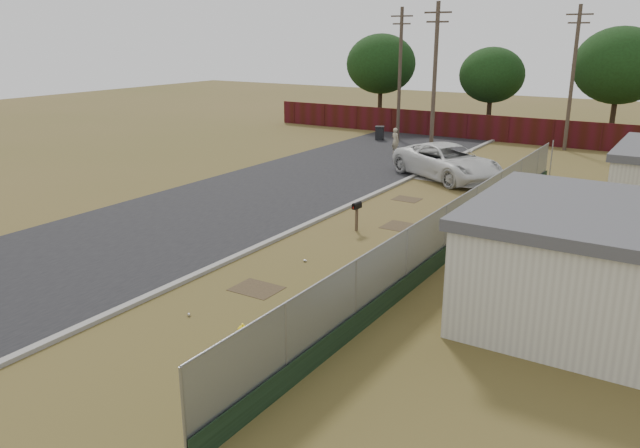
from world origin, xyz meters
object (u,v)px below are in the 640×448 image
Objects in this scene: mailbox at (357,208)px; pedestrian at (395,141)px; trash_bin at (380,133)px; fire_hydrant at (243,343)px; pickup_truck at (448,162)px.

mailbox is 0.71× the size of pedestrian.
trash_bin is at bearing 114.61° from mailbox.
pedestrian is 5.30m from trash_bin.
pickup_truck is at bearing 98.16° from fire_hydrant.
mailbox is 21.63m from trash_bin.
mailbox reaches higher than fire_hydrant.
mailbox is at bearing -65.39° from trash_bin.
mailbox is 0.18× the size of pickup_truck.
fire_hydrant is at bearing 129.01° from pedestrian.
trash_bin reaches higher than fire_hydrant.
pickup_truck is (-2.94, 20.50, 0.47)m from fire_hydrant.
pickup_truck reaches higher than mailbox.
pedestrian is (-5.43, 5.06, -0.09)m from pickup_truck.
mailbox reaches higher than trash_bin.
fire_hydrant is at bearing -75.62° from mailbox.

